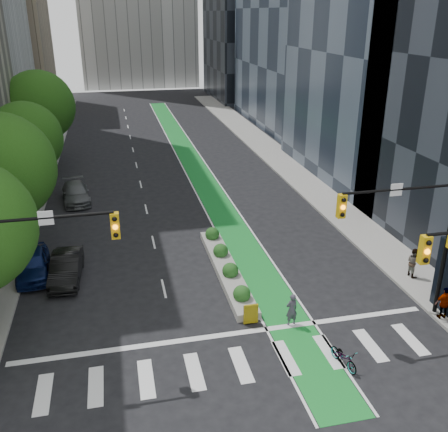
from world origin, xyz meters
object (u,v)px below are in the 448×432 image
parked_car_left_far (76,193)px  median_planter (226,266)px  parked_car_left_mid (66,268)px  bicycle (344,357)px  pedestrian_near (413,262)px  cyclist (292,310)px  parked_car_left_near (33,264)px  pedestrian_far (445,303)px

parked_car_left_far → median_planter: bearing=-64.5°
median_planter → parked_car_left_mid: bearing=172.6°
bicycle → parked_car_left_far: parked_car_left_far is taller
bicycle → parked_car_left_far: size_ratio=0.35×
median_planter → pedestrian_near: size_ratio=6.18×
bicycle → cyclist: 3.53m
parked_car_left_near → parked_car_left_far: bearing=76.6°
parked_car_left_far → pedestrian_near: 25.32m
parked_car_left_mid → parked_car_left_far: (-0.08, 12.74, -0.03)m
parked_car_left_near → parked_car_left_mid: bearing=-30.5°
bicycle → parked_car_left_mid: bearing=126.1°
pedestrian_near → pedestrian_far: pedestrian_far is taller
pedestrian_far → cyclist: bearing=-6.0°
bicycle → pedestrian_far: size_ratio=1.01×
bicycle → parked_car_left_mid: 15.62m
parked_car_left_mid → pedestrian_far: (17.94, -8.17, 0.26)m
bicycle → pedestrian_near: (7.00, 6.10, 0.54)m
cyclist → pedestrian_far: pedestrian_far is taller
median_planter → pedestrian_far: bearing=-37.6°
median_planter → cyclist: bearing=-71.9°
median_planter → pedestrian_far: (9.10, -7.02, 0.61)m
parked_car_left_mid → parked_car_left_far: size_ratio=0.91×
pedestrian_near → pedestrian_far: (-0.90, -4.08, 0.00)m
median_planter → bicycle: (3.00, -9.04, 0.07)m
median_planter → pedestrian_far: pedestrian_far is taller
cyclist → pedestrian_far: size_ratio=1.00×
median_planter → pedestrian_near: bearing=-16.3°
cyclist → pedestrian_near: 8.60m
median_planter → parked_car_left_near: parked_car_left_near is taller
parked_car_left_near → pedestrian_far: pedestrian_far is taller
bicycle → cyclist: bearing=95.7°
parked_car_left_mid → parked_car_left_near: bearing=157.0°
parked_car_left_far → pedestrian_far: pedestrian_far is taller
cyclist → parked_car_left_far: size_ratio=0.35×
cyclist → parked_car_left_far: (-10.78, 19.60, -0.13)m
median_planter → parked_car_left_mid: parked_car_left_mid is taller
cyclist → pedestrian_near: size_ratio=1.00×
parked_car_left_far → pedestrian_near: bearing=-48.9°
cyclist → parked_car_left_mid: size_ratio=0.38×
bicycle → cyclist: (-1.14, 3.32, 0.39)m
parked_car_left_far → pedestrian_near: size_ratio=2.90×
parked_car_left_far → pedestrian_far: size_ratio=2.90×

